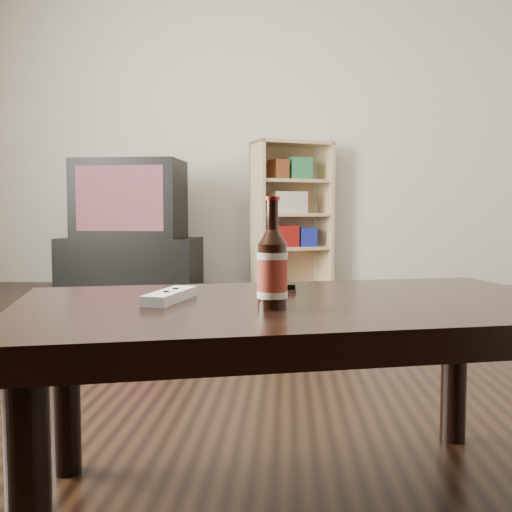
{
  "coord_description": "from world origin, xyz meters",
  "views": [
    {
      "loc": [
        0.22,
        -2.13,
        0.6
      ],
      "look_at": [
        0.17,
        -1.04,
        0.52
      ],
      "focal_mm": 42.0,
      "sensor_mm": 36.0,
      "label": 1
    }
  ],
  "objects_px": {
    "beer_bottle": "(272,270)",
    "phone": "(281,287)",
    "remote": "(170,296)",
    "tv_stand": "(131,265)",
    "bookshelf": "(290,212)",
    "coffee_table": "(302,328)",
    "tv": "(130,199)"
  },
  "relations": [
    {
      "from": "beer_bottle",
      "to": "phone",
      "type": "bearing_deg",
      "value": 87.25
    },
    {
      "from": "beer_bottle",
      "to": "remote",
      "type": "height_order",
      "value": "beer_bottle"
    },
    {
      "from": "tv_stand",
      "to": "beer_bottle",
      "type": "xyz_separation_m",
      "value": [
        1.18,
        -3.45,
        0.29
      ]
    },
    {
      "from": "bookshelf",
      "to": "coffee_table",
      "type": "xyz_separation_m",
      "value": [
        0.01,
        -3.73,
        -0.25
      ]
    },
    {
      "from": "tv",
      "to": "phone",
      "type": "bearing_deg",
      "value": -66.36
    },
    {
      "from": "phone",
      "to": "tv",
      "type": "bearing_deg",
      "value": 100.92
    },
    {
      "from": "coffee_table",
      "to": "beer_bottle",
      "type": "xyz_separation_m",
      "value": [
        -0.06,
        -0.11,
        0.13
      ]
    },
    {
      "from": "beer_bottle",
      "to": "coffee_table",
      "type": "bearing_deg",
      "value": 62.35
    },
    {
      "from": "bookshelf",
      "to": "phone",
      "type": "distance_m",
      "value": 3.57
    },
    {
      "from": "tv",
      "to": "remote",
      "type": "height_order",
      "value": "tv"
    },
    {
      "from": "beer_bottle",
      "to": "phone",
      "type": "distance_m",
      "value": 0.28
    },
    {
      "from": "beer_bottle",
      "to": "tv",
      "type": "bearing_deg",
      "value": 108.88
    },
    {
      "from": "tv",
      "to": "beer_bottle",
      "type": "distance_m",
      "value": 3.65
    },
    {
      "from": "bookshelf",
      "to": "remote",
      "type": "height_order",
      "value": "bookshelf"
    },
    {
      "from": "bookshelf",
      "to": "tv",
      "type": "bearing_deg",
      "value": 172.96
    },
    {
      "from": "phone",
      "to": "beer_bottle",
      "type": "bearing_deg",
      "value": -102.39
    },
    {
      "from": "remote",
      "to": "tv",
      "type": "bearing_deg",
      "value": 116.89
    },
    {
      "from": "tv",
      "to": "tv_stand",
      "type": "bearing_deg",
      "value": 90.0
    },
    {
      "from": "coffee_table",
      "to": "phone",
      "type": "height_order",
      "value": "phone"
    },
    {
      "from": "tv",
      "to": "bookshelf",
      "type": "distance_m",
      "value": 1.29
    },
    {
      "from": "tv_stand",
      "to": "tv",
      "type": "distance_m",
      "value": 0.5
    },
    {
      "from": "bookshelf",
      "to": "coffee_table",
      "type": "distance_m",
      "value": 3.74
    },
    {
      "from": "beer_bottle",
      "to": "remote",
      "type": "relative_size",
      "value": 1.1
    },
    {
      "from": "tv_stand",
      "to": "coffee_table",
      "type": "distance_m",
      "value": 3.57
    },
    {
      "from": "bookshelf",
      "to": "beer_bottle",
      "type": "height_order",
      "value": "bookshelf"
    },
    {
      "from": "remote",
      "to": "bookshelf",
      "type": "bearing_deg",
      "value": 96.92
    },
    {
      "from": "tv_stand",
      "to": "remote",
      "type": "distance_m",
      "value": 3.51
    },
    {
      "from": "tv_stand",
      "to": "coffee_table",
      "type": "xyz_separation_m",
      "value": [
        1.24,
        -3.34,
        0.16
      ]
    },
    {
      "from": "beer_bottle",
      "to": "remote",
      "type": "bearing_deg",
      "value": 156.8
    },
    {
      "from": "bookshelf",
      "to": "phone",
      "type": "xyz_separation_m",
      "value": [
        -0.03,
        -3.57,
        -0.18
      ]
    },
    {
      "from": "phone",
      "to": "tv_stand",
      "type": "bearing_deg",
      "value": 100.91
    },
    {
      "from": "bookshelf",
      "to": "coffee_table",
      "type": "bearing_deg",
      "value": -114.33
    }
  ]
}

